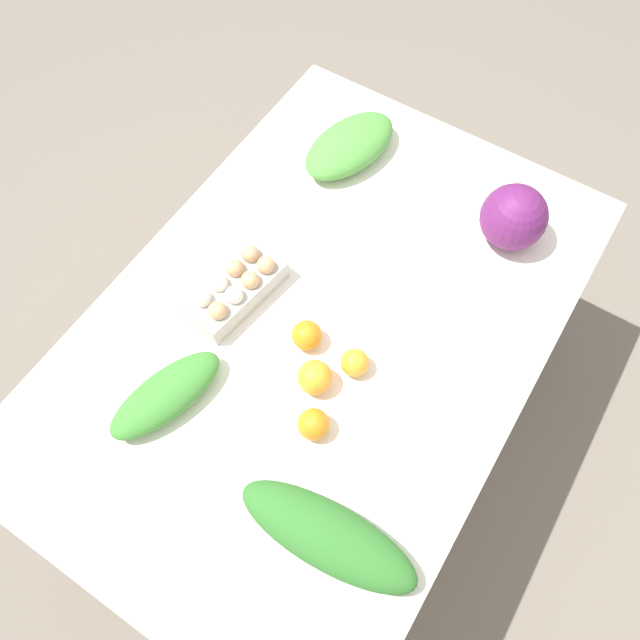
% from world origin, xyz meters
% --- Properties ---
extents(ground_plane, '(8.00, 8.00, 0.00)m').
position_xyz_m(ground_plane, '(0.00, 0.00, 0.00)').
color(ground_plane, '#70665B').
extents(dining_table, '(1.47, 0.98, 0.72)m').
position_xyz_m(dining_table, '(0.00, 0.00, 0.64)').
color(dining_table, silver).
rests_on(dining_table, ground_plane).
extents(cabbage_purple, '(0.16, 0.16, 0.16)m').
position_xyz_m(cabbage_purple, '(-0.47, 0.26, 0.80)').
color(cabbage_purple, '#601E5B').
rests_on(cabbage_purple, dining_table).
extents(egg_carton, '(0.26, 0.15, 0.09)m').
position_xyz_m(egg_carton, '(0.04, -0.21, 0.76)').
color(egg_carton, '#B7B7B2').
rests_on(egg_carton, dining_table).
extents(greens_bunch_chard, '(0.32, 0.22, 0.08)m').
position_xyz_m(greens_bunch_chard, '(-0.48, -0.21, 0.76)').
color(greens_bunch_chard, '#4C933D').
rests_on(greens_bunch_chard, dining_table).
extents(greens_bunch_scallion, '(0.15, 0.39, 0.08)m').
position_xyz_m(greens_bunch_scallion, '(0.40, 0.27, 0.76)').
color(greens_bunch_scallion, '#2D6B28').
rests_on(greens_bunch_scallion, dining_table).
extents(greens_bunch_dandelion, '(0.30, 0.18, 0.07)m').
position_xyz_m(greens_bunch_dandelion, '(0.34, -0.18, 0.76)').
color(greens_bunch_dandelion, '#3D8433').
rests_on(greens_bunch_dandelion, dining_table).
extents(orange_0, '(0.07, 0.07, 0.07)m').
position_xyz_m(orange_0, '(0.23, 0.13, 0.76)').
color(orange_0, orange).
rests_on(orange_0, dining_table).
extents(orange_1, '(0.06, 0.06, 0.06)m').
position_xyz_m(orange_1, '(0.05, 0.13, 0.75)').
color(orange_1, orange).
rests_on(orange_1, dining_table).
extents(orange_2, '(0.07, 0.07, 0.07)m').
position_xyz_m(orange_2, '(0.06, 0.00, 0.76)').
color(orange_2, orange).
rests_on(orange_2, dining_table).
extents(orange_3, '(0.08, 0.08, 0.08)m').
position_xyz_m(orange_3, '(0.13, 0.07, 0.76)').
color(orange_3, orange).
rests_on(orange_3, dining_table).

